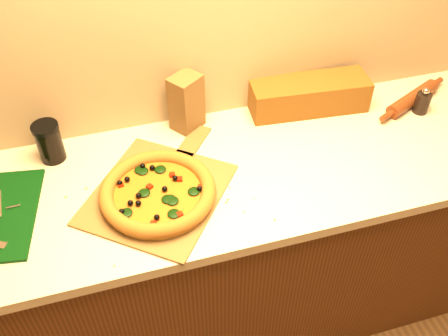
# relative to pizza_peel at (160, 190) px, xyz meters

# --- Properties ---
(cabinet) EXTENTS (2.80, 0.65, 0.86)m
(cabinet) POSITION_rel_pizza_peel_xyz_m (0.29, 0.04, -0.47)
(cabinet) COLOR #45250E
(cabinet) RESTS_ON ground
(countertop) EXTENTS (2.84, 0.68, 0.04)m
(countertop) POSITION_rel_pizza_peel_xyz_m (0.29, 0.04, -0.02)
(countertop) COLOR beige
(countertop) RESTS_ON cabinet
(pizza_peel) EXTENTS (0.59, 0.61, 0.01)m
(pizza_peel) POSITION_rel_pizza_peel_xyz_m (0.00, 0.00, 0.00)
(pizza_peel) COLOR brown
(pizza_peel) RESTS_ON countertop
(pizza) EXTENTS (0.37, 0.37, 0.05)m
(pizza) POSITION_rel_pizza_peel_xyz_m (-0.01, -0.03, 0.03)
(pizza) COLOR #A8712A
(pizza) RESTS_ON pizza_peel
(bottle_cap) EXTENTS (0.03, 0.03, 0.01)m
(bottle_cap) POSITION_rel_pizza_peel_xyz_m (-0.08, -0.10, -0.00)
(bottle_cap) COLOR black
(bottle_cap) RESTS_ON countertop
(pepper_grinder) EXTENTS (0.06, 0.06, 0.11)m
(pepper_grinder) POSITION_rel_pizza_peel_xyz_m (1.07, 0.14, 0.04)
(pepper_grinder) COLOR black
(pepper_grinder) RESTS_ON countertop
(rolling_pin) EXTENTS (0.38, 0.19, 0.06)m
(rolling_pin) POSITION_rel_pizza_peel_xyz_m (1.06, 0.19, 0.02)
(rolling_pin) COLOR #5C230F
(rolling_pin) RESTS_ON countertop
(bread_bag) EXTENTS (0.47, 0.19, 0.13)m
(bread_bag) POSITION_rel_pizza_peel_xyz_m (0.65, 0.29, 0.06)
(bread_bag) COLOR brown
(bread_bag) RESTS_ON countertop
(paper_bag) EXTENTS (0.14, 0.14, 0.22)m
(paper_bag) POSITION_rel_pizza_peel_xyz_m (0.17, 0.31, 0.11)
(paper_bag) COLOR brown
(paper_bag) RESTS_ON countertop
(dark_jar) EXTENTS (0.09, 0.09, 0.15)m
(dark_jar) POSITION_rel_pizza_peel_xyz_m (-0.33, 0.27, 0.07)
(dark_jar) COLOR black
(dark_jar) RESTS_ON countertop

